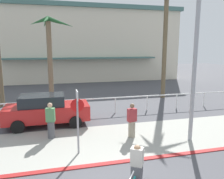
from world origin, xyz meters
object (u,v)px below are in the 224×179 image
(car_red_1, at_px, (46,110))
(pedestrian_1, at_px, (51,122))
(palm_tree_3, at_px, (50,39))
(stop_sign_bike_lane, at_px, (78,113))
(cyclist_teal_0, at_px, (136,172))
(pedestrian_0, at_px, (132,122))
(streetlight_curb, at_px, (199,45))
(palm_tree_4, at_px, (166,17))

(car_red_1, bearing_deg, pedestrian_1, -82.63)
(palm_tree_3, bearing_deg, stop_sign_bike_lane, -83.15)
(palm_tree_3, bearing_deg, car_red_1, -93.43)
(stop_sign_bike_lane, relative_size, palm_tree_3, 0.40)
(stop_sign_bike_lane, xyz_separation_m, car_red_1, (-1.32, 3.84, -0.81))
(car_red_1, bearing_deg, palm_tree_3, 86.57)
(pedestrian_1, bearing_deg, palm_tree_3, 89.73)
(cyclist_teal_0, xyz_separation_m, pedestrian_0, (1.27, 4.01, 0.06))
(streetlight_curb, bearing_deg, cyclist_teal_0, -143.25)
(stop_sign_bike_lane, relative_size, pedestrian_1, 1.51)
(stop_sign_bike_lane, bearing_deg, palm_tree_3, 96.85)
(palm_tree_4, bearing_deg, palm_tree_3, -179.50)
(car_red_1, relative_size, cyclist_teal_0, 2.85)
(car_red_1, bearing_deg, pedestrian_0, -35.12)
(palm_tree_4, height_order, cyclist_teal_0, palm_tree_4)
(pedestrian_0, bearing_deg, palm_tree_3, 115.82)
(palm_tree_4, bearing_deg, pedestrian_1, -143.37)
(palm_tree_3, distance_m, car_red_1, 6.17)
(streetlight_curb, relative_size, pedestrian_0, 4.60)
(palm_tree_4, height_order, car_red_1, palm_tree_4)
(streetlight_curb, bearing_deg, stop_sign_bike_lane, 178.27)
(palm_tree_4, relative_size, car_red_1, 2.05)
(palm_tree_3, xyz_separation_m, pedestrian_1, (-0.03, -6.72, -3.99))
(car_red_1, bearing_deg, streetlight_curb, -32.02)
(streetlight_curb, height_order, cyclist_teal_0, streetlight_curb)
(pedestrian_0, bearing_deg, cyclist_teal_0, -107.52)
(pedestrian_1, bearing_deg, cyclist_teal_0, -63.45)
(pedestrian_0, distance_m, pedestrian_1, 3.76)
(palm_tree_3, height_order, pedestrian_1, palm_tree_3)
(stop_sign_bike_lane, bearing_deg, palm_tree_4, 47.04)
(cyclist_teal_0, bearing_deg, streetlight_curb, 36.75)
(stop_sign_bike_lane, xyz_separation_m, cyclist_teal_0, (1.34, -2.93, -0.98))
(palm_tree_4, height_order, pedestrian_1, palm_tree_4)
(palm_tree_3, bearing_deg, streetlight_curb, -55.14)
(streetlight_curb, xyz_separation_m, cyclist_teal_0, (-3.72, -2.78, -3.58))
(stop_sign_bike_lane, xyz_separation_m, streetlight_curb, (5.06, -0.15, 2.60))
(streetlight_curb, xyz_separation_m, palm_tree_3, (-6.09, 8.75, 0.51))
(stop_sign_bike_lane, height_order, pedestrian_1, stop_sign_bike_lane)
(streetlight_curb, xyz_separation_m, pedestrian_1, (-6.12, 2.03, -3.49))
(cyclist_teal_0, bearing_deg, palm_tree_3, 101.62)
(pedestrian_0, bearing_deg, streetlight_curb, -26.61)
(stop_sign_bike_lane, distance_m, palm_tree_4, 12.83)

